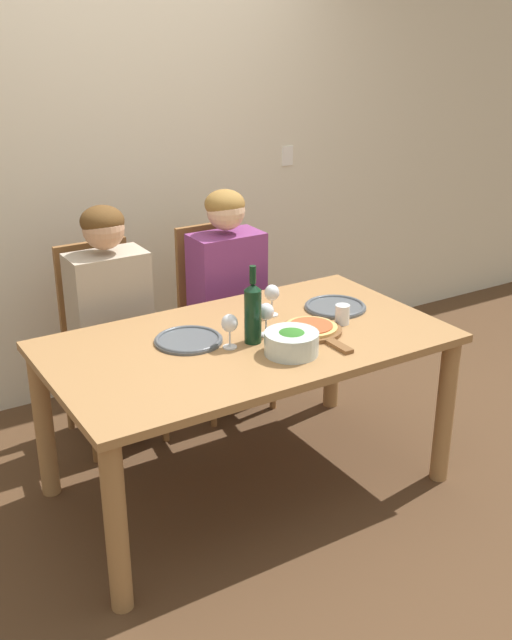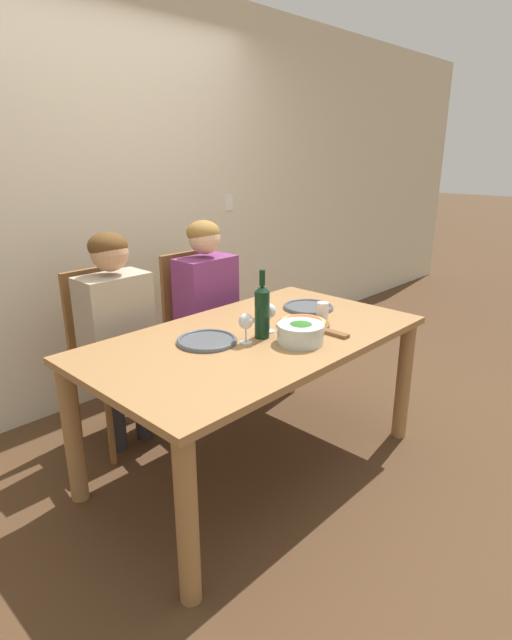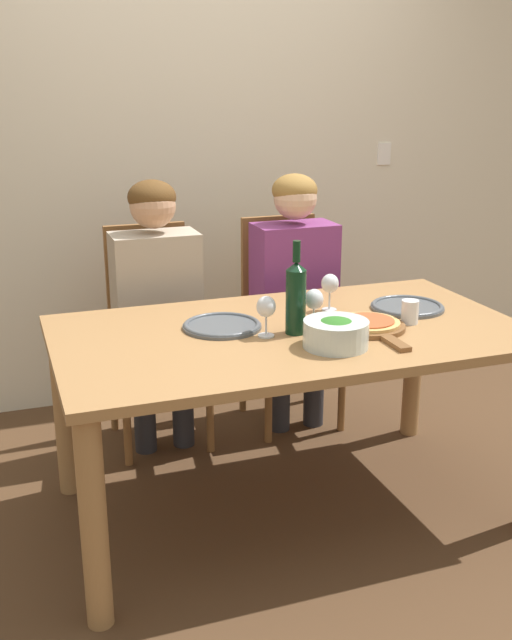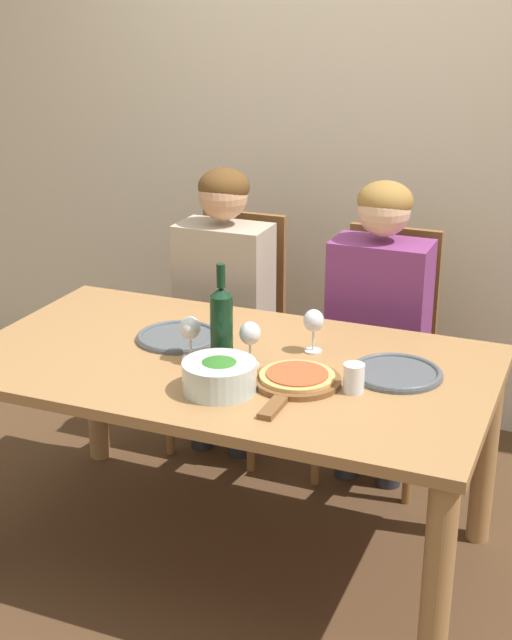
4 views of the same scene
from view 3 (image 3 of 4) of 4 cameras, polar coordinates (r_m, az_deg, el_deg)
ground_plane at (r=3.10m, az=2.44°, el=-14.06°), size 40.00×40.00×0.00m
back_wall at (r=3.95m, az=-4.91°, el=13.51°), size 10.00×0.06×2.70m
dining_table at (r=2.82m, az=2.61°, el=-2.88°), size 1.74×0.98×0.75m
chair_left at (r=3.52m, az=-7.82°, el=-0.67°), size 0.42×0.42×1.01m
chair_right at (r=3.70m, az=2.27°, el=0.40°), size 0.42×0.42×1.01m
person_woman at (r=3.35m, az=-7.55°, el=2.19°), size 0.47×0.51×1.23m
person_man at (r=3.54m, az=3.02°, el=3.16°), size 0.47×0.51×1.23m
wine_bottle at (r=2.70m, az=3.09°, el=1.83°), size 0.07×0.07×0.34m
broccoli_bowl at (r=2.60m, az=6.10°, el=-1.01°), size 0.23×0.23×0.10m
dinner_plate_left at (r=2.79m, az=-2.61°, el=-0.42°), size 0.30×0.30×0.02m
dinner_plate_right at (r=3.09m, az=11.45°, el=1.01°), size 0.30×0.30×0.02m
pizza_on_board at (r=2.80m, az=8.63°, el=-0.41°), size 0.28×0.42×0.04m
wine_glass_left at (r=2.67m, az=0.78°, el=0.87°), size 0.07×0.07×0.15m
wine_glass_right at (r=3.00m, az=5.65°, el=2.65°), size 0.07×0.07×0.15m
wine_glass_centre at (r=2.77m, az=4.45°, el=1.44°), size 0.07×0.07×0.15m
water_tumbler at (r=2.90m, az=11.64°, el=0.62°), size 0.07×0.07×0.09m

